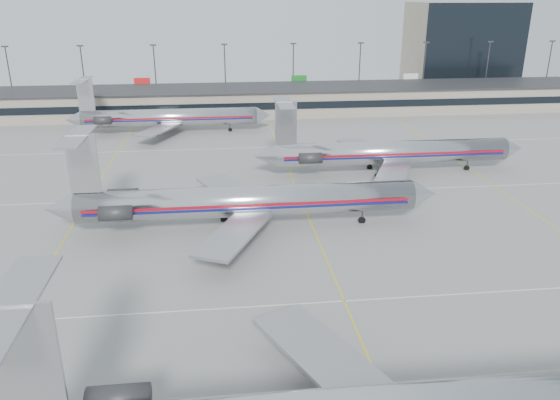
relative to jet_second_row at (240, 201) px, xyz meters
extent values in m
plane|color=gray|center=(8.96, -28.26, -3.65)|extent=(260.00, 260.00, 0.00)
cube|color=silver|center=(8.96, -18.26, -3.64)|extent=(160.00, 0.15, 0.02)
cube|color=gray|center=(8.96, 69.74, -0.65)|extent=(160.00, 16.00, 6.00)
cube|color=black|center=(8.96, 61.64, -0.45)|extent=(160.00, 0.20, 1.60)
cube|color=#2D2D30|center=(8.96, 69.74, 2.45)|extent=(162.00, 17.00, 0.30)
cylinder|color=#38383D|center=(-54.04, 83.74, 3.85)|extent=(0.30, 0.30, 15.00)
cube|color=#2D2D30|center=(-54.04, 83.74, 11.45)|extent=(1.60, 0.40, 0.35)
cylinder|color=#38383D|center=(-36.04, 83.74, 3.85)|extent=(0.30, 0.30, 15.00)
cube|color=#2D2D30|center=(-36.04, 83.74, 11.45)|extent=(1.60, 0.40, 0.35)
cylinder|color=#38383D|center=(-18.04, 83.74, 3.85)|extent=(0.30, 0.30, 15.00)
cube|color=#2D2D30|center=(-18.04, 83.74, 11.45)|extent=(1.60, 0.40, 0.35)
cylinder|color=#38383D|center=(-0.04, 83.74, 3.85)|extent=(0.30, 0.30, 15.00)
cube|color=#2D2D30|center=(-0.04, 83.74, 11.45)|extent=(1.60, 0.40, 0.35)
cylinder|color=#38383D|center=(17.96, 83.74, 3.85)|extent=(0.30, 0.30, 15.00)
cube|color=#2D2D30|center=(17.96, 83.74, 11.45)|extent=(1.60, 0.40, 0.35)
cylinder|color=#38383D|center=(35.96, 83.74, 3.85)|extent=(0.30, 0.30, 15.00)
cube|color=#2D2D30|center=(35.96, 83.74, 11.45)|extent=(1.60, 0.40, 0.35)
cylinder|color=#38383D|center=(53.96, 83.74, 3.85)|extent=(0.30, 0.30, 15.00)
cube|color=#2D2D30|center=(53.96, 83.74, 11.45)|extent=(1.60, 0.40, 0.35)
cylinder|color=#38383D|center=(71.96, 83.74, 3.85)|extent=(0.30, 0.30, 15.00)
cube|color=#2D2D30|center=(71.96, 83.74, 11.45)|extent=(1.60, 0.40, 0.35)
cylinder|color=#38383D|center=(89.96, 83.74, 3.85)|extent=(0.30, 0.30, 15.00)
cube|color=#2D2D30|center=(89.96, 83.74, 11.45)|extent=(1.60, 0.40, 0.35)
cube|color=tan|center=(70.96, 99.74, 8.85)|extent=(30.00, 20.00, 25.00)
cube|color=#ABABAF|center=(4.81, -29.99, -0.98)|extent=(9.91, 14.45, 0.34)
cube|color=#ABABAF|center=(-12.78, -37.45, 5.68)|extent=(3.62, 0.27, 7.25)
cube|color=#ABABAF|center=(-13.10, -37.45, 9.09)|extent=(2.56, 11.19, 0.19)
cylinder|color=#2D2D30|center=(-9.05, -34.42, 0.40)|extent=(3.84, 1.81, 1.81)
cylinder|color=silver|center=(1.01, 0.00, -0.06)|extent=(41.06, 3.80, 3.80)
cone|color=silver|center=(23.19, 0.00, -0.06)|extent=(3.29, 3.80, 3.80)
cone|color=#ABABAF|center=(-21.37, 0.00, -0.06)|extent=(3.70, 3.80, 3.80)
cube|color=maroon|center=(1.01, -1.91, 0.10)|extent=(39.01, 0.05, 0.36)
cube|color=navy|center=(1.01, -1.91, -0.31)|extent=(39.01, 0.05, 0.29)
cube|color=#ABABAF|center=(-1.04, 7.19, -1.08)|extent=(9.55, 13.92, 0.33)
cube|color=#ABABAF|center=(-1.04, -7.18, -1.08)|extent=(9.55, 13.92, 0.33)
cube|color=#ABABAF|center=(-17.98, 0.00, 5.33)|extent=(3.49, 0.26, 6.98)
cube|color=#ABABAF|center=(-18.29, 0.00, 8.62)|extent=(2.46, 10.78, 0.18)
cylinder|color=#2D2D30|center=(-14.39, 2.93, 0.25)|extent=(3.70, 1.75, 1.75)
cylinder|color=#2D2D30|center=(-14.39, -2.92, 0.25)|extent=(3.70, 1.75, 1.75)
cylinder|color=#2D2D30|center=(15.38, 0.00, -2.80)|extent=(0.21, 0.21, 1.69)
cylinder|color=#2D2D30|center=(-2.07, -2.46, -2.80)|extent=(0.21, 0.21, 1.69)
cylinder|color=#2D2D30|center=(-2.07, 2.47, -2.80)|extent=(0.21, 0.21, 1.69)
cylinder|color=black|center=(15.38, 0.00, -3.29)|extent=(0.92, 0.31, 0.92)
cylinder|color=silver|center=(25.38, 19.74, -0.19)|extent=(37.61, 3.66, 3.66)
cone|color=silver|center=(45.77, 19.74, -0.19)|extent=(3.17, 3.66, 3.66)
cone|color=#ABABAF|center=(4.80, 19.74, -0.19)|extent=(3.56, 3.66, 3.66)
cube|color=maroon|center=(25.38, 17.90, -0.04)|extent=(35.73, 0.05, 0.35)
cube|color=navy|center=(25.38, 17.90, -0.43)|extent=(35.73, 0.05, 0.28)
cube|color=#ABABAF|center=(23.40, 26.67, -1.17)|extent=(9.20, 13.42, 0.32)
cube|color=#ABABAF|center=(23.40, 12.82, -1.17)|extent=(9.20, 13.42, 0.32)
cube|color=#ABABAF|center=(8.06, 19.74, 5.01)|extent=(3.36, 0.25, 6.73)
cube|color=#ABABAF|center=(7.77, 19.74, 8.18)|extent=(2.38, 10.39, 0.18)
cylinder|color=#2D2D30|center=(11.53, 22.56, 0.11)|extent=(3.56, 1.68, 1.68)
cylinder|color=#2D2D30|center=(11.53, 16.92, 0.11)|extent=(3.56, 1.68, 1.68)
cylinder|color=#2D2D30|center=(38.25, 19.74, -2.83)|extent=(0.20, 0.20, 1.63)
cylinder|color=#2D2D30|center=(22.42, 17.37, -2.83)|extent=(0.20, 0.20, 1.63)
cylinder|color=#2D2D30|center=(22.42, 22.12, -2.83)|extent=(0.20, 0.20, 1.63)
cylinder|color=black|center=(38.25, 19.74, -3.30)|extent=(0.89, 0.30, 0.89)
cylinder|color=silver|center=(-12.16, 51.35, -0.35)|extent=(35.83, 3.49, 3.49)
cone|color=silver|center=(7.26, 51.35, -0.35)|extent=(3.02, 3.49, 3.49)
cone|color=#ABABAF|center=(-31.77, 51.35, -0.35)|extent=(3.39, 3.49, 3.49)
cube|color=maroon|center=(-12.16, 49.59, -0.21)|extent=(34.03, 0.05, 0.33)
cube|color=navy|center=(-12.16, 49.59, -0.59)|extent=(34.03, 0.05, 0.26)
cube|color=#ABABAF|center=(-14.05, 57.95, -1.29)|extent=(8.77, 12.78, 0.30)
cube|color=#ABABAF|center=(-14.05, 44.75, -1.29)|extent=(8.77, 12.78, 0.30)
cube|color=#ABABAF|center=(-28.66, 51.35, 4.60)|extent=(3.21, 0.24, 6.41)
cube|color=#ABABAF|center=(-28.95, 51.35, 7.62)|extent=(2.26, 9.90, 0.17)
cylinder|color=#2D2D30|center=(-25.36, 54.04, -0.07)|extent=(3.39, 1.60, 1.60)
cylinder|color=#2D2D30|center=(-25.36, 48.66, -0.07)|extent=(3.39, 1.60, 1.60)
cylinder|color=#2D2D30|center=(0.09, 51.35, -2.87)|extent=(0.19, 0.19, 1.56)
cylinder|color=#2D2D30|center=(-14.99, 49.09, -2.87)|extent=(0.19, 0.19, 1.56)
cylinder|color=#2D2D30|center=(-14.99, 53.61, -2.87)|extent=(0.19, 0.19, 1.56)
cylinder|color=black|center=(0.09, 51.35, -3.32)|extent=(0.85, 0.28, 0.85)
camera|label=1|loc=(-2.23, -62.35, 23.78)|focal=35.00mm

